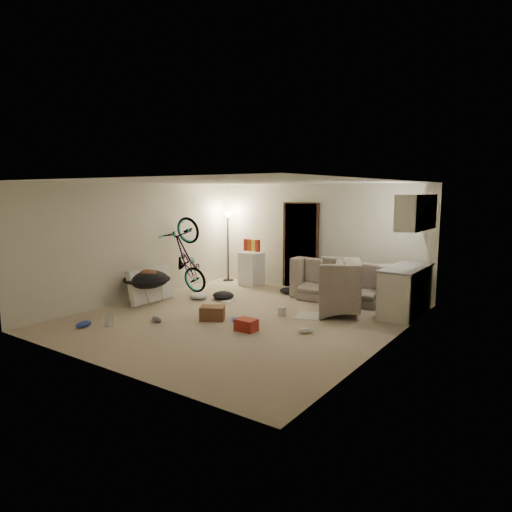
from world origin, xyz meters
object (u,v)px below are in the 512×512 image
Objects in this scene: sofa at (345,285)px; juicer at (282,310)px; armchair at (360,295)px; bicycle at (187,272)px; kitchen_counter at (406,292)px; mini_fridge at (251,269)px; drink_case_b at (246,325)px; tv_box at (151,285)px; saucer_chair at (147,284)px; drink_case_a at (212,313)px; floor_lamp at (228,231)px.

juicer is (-0.44, -1.88, -0.23)m from sofa.
armchair is 0.65× the size of bicycle.
armchair is at bearing -144.11° from kitchen_counter.
mini_fridge is at bearing 172.18° from kitchen_counter.
mini_fridge is at bearing 123.78° from drink_case_b.
armchair is at bearing 21.14° from tv_box.
saucer_chair is at bearing -100.93° from mini_fridge.
drink_case_a is at bearing -132.05° from juicer.
floor_lamp is 1.65× the size of tv_box.
mini_fridge is 2.76m from tv_box.
drink_case_b is at bearing -122.31° from bicycle.
bicycle reaches higher than drink_case_a.
mini_fridge reaches higher than tv_box.
armchair is 3.38× the size of drink_case_b.
drink_case_a is (-2.06, -1.90, -0.26)m from armchair.
mini_fridge reaches higher than saucer_chair.
sofa is at bearing 39.00° from saucer_chair.
sofa is 2.57m from mini_fridge.
sofa reaches higher than juicer.
bicycle reaches higher than juicer.
mini_fridge is 3.82m from drink_case_b.
sofa is at bearing 81.63° from drink_case_b.
floor_lamp reaches higher than drink_case_a.
drink_case_a is (1.97, -1.40, -0.34)m from bicycle.
sofa is 5.10× the size of drink_case_a.
juicer reaches higher than drink_case_b.
bicycle reaches higher than tv_box.
floor_lamp is at bearing -6.52° from sofa.
saucer_chair is at bearing -90.61° from tv_box.
juicer is at bearing -35.26° from floor_lamp.
saucer_chair is (0.10, -2.86, -0.90)m from floor_lamp.
floor_lamp is 0.81× the size of sofa.
armchair reaches higher than juicer.
drink_case_a is (2.07, -3.06, -1.18)m from floor_lamp.
sofa reaches higher than drink_case_a.
floor_lamp is at bearing 0.01° from bicycle.
mini_fridge is (-3.30, 1.06, 0.03)m from armchair.
armchair is at bearing 38.18° from juicer.
bicycle is at bearing -86.56° from floor_lamp.
drink_case_b is at bearing -43.23° from drink_case_a.
drink_case_b is (-1.16, -2.08, -0.28)m from armchair.
kitchen_counter is 1.28× the size of armchair.
sofa is (3.39, -0.20, -0.98)m from floor_lamp.
juicer is at bearing 15.27° from saucer_chair.
drink_case_b is 1.16m from juicer.
drink_case_a is (1.24, -2.96, -0.29)m from mini_fridge.
mini_fridge is at bearing 75.33° from saucer_chair.
sofa is 1.91× the size of armchair.
saucer_chair is at bearing 87.89° from armchair.
kitchen_counter is at bearing -7.66° from floor_lamp.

